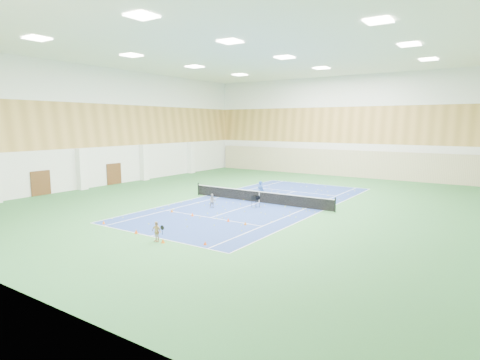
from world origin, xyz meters
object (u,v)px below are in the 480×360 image
child_court (213,201)px  ball_cart (256,202)px  child_apron (156,231)px  tennis_net (259,196)px  coach (261,191)px

child_court → ball_cart: size_ratio=1.22×
child_apron → ball_cart: 10.66m
tennis_net → ball_cart: tennis_net is taller
tennis_net → child_court: tennis_net is taller
tennis_net → coach: size_ratio=7.56×
tennis_net → child_apron: 12.42m
child_court → child_apron: size_ratio=0.98×
child_court → child_apron: child_apron is taller
child_apron → ball_cart: size_ratio=1.25×
child_court → coach: bearing=25.2°
tennis_net → ball_cart: (0.73, -1.73, -0.10)m
child_court → child_apron: 9.09m
ball_cart → child_court: bearing=-135.7°
coach → child_court: coach is taller
child_apron → ball_cart: child_apron is taller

